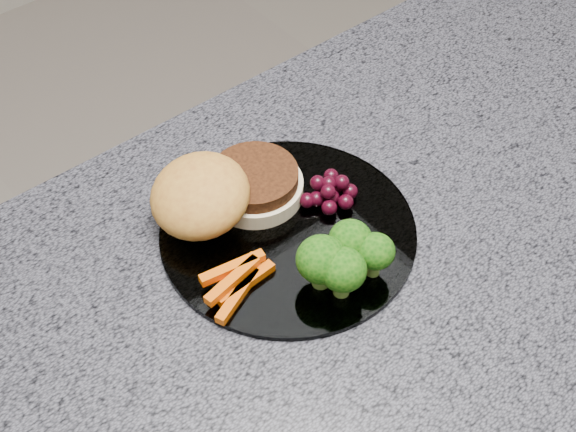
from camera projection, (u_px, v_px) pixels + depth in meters
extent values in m
cube|color=#50505B|center=(347.00, 287.00, 0.79)|extent=(1.20, 0.60, 0.04)
cylinder|color=white|center=(288.00, 231.00, 0.81)|extent=(0.26, 0.26, 0.01)
cylinder|color=beige|center=(255.00, 188.00, 0.83)|extent=(0.12, 0.12, 0.02)
cylinder|color=#44200D|center=(254.00, 177.00, 0.82)|extent=(0.11, 0.11, 0.02)
ellipsoid|color=#B6832D|center=(201.00, 200.00, 0.80)|extent=(0.12, 0.12, 0.06)
cube|color=#D95203|center=(233.00, 278.00, 0.76)|extent=(0.07, 0.02, 0.01)
cube|color=#D95203|center=(246.00, 283.00, 0.76)|extent=(0.07, 0.01, 0.01)
cube|color=#D95203|center=(238.00, 295.00, 0.75)|extent=(0.07, 0.04, 0.01)
cube|color=#D95203|center=(232.00, 268.00, 0.76)|extent=(0.07, 0.02, 0.01)
cube|color=#D95203|center=(232.00, 280.00, 0.75)|extent=(0.07, 0.02, 0.01)
cylinder|color=#5A802E|center=(321.00, 277.00, 0.76)|extent=(0.02, 0.02, 0.02)
ellipsoid|color=#0E3E08|center=(322.00, 259.00, 0.74)|extent=(0.05, 0.05, 0.04)
cylinder|color=#5A802E|center=(349.00, 256.00, 0.77)|extent=(0.01, 0.01, 0.02)
ellipsoid|color=#0E3E08|center=(350.00, 240.00, 0.76)|extent=(0.04, 0.04, 0.04)
cylinder|color=#5A802E|center=(342.00, 286.00, 0.75)|extent=(0.02, 0.02, 0.02)
ellipsoid|color=#0E3E08|center=(343.00, 270.00, 0.73)|extent=(0.04, 0.04, 0.04)
cylinder|color=#5A802E|center=(373.00, 266.00, 0.76)|extent=(0.01, 0.01, 0.02)
ellipsoid|color=#0E3E08|center=(375.00, 251.00, 0.75)|extent=(0.04, 0.04, 0.03)
sphere|color=black|center=(332.00, 197.00, 0.83)|extent=(0.02, 0.02, 0.02)
sphere|color=black|center=(336.00, 187.00, 0.84)|extent=(0.02, 0.02, 0.02)
sphere|color=black|center=(321.00, 186.00, 0.84)|extent=(0.02, 0.02, 0.02)
sphere|color=black|center=(316.00, 199.00, 0.83)|extent=(0.02, 0.02, 0.02)
sphere|color=black|center=(329.00, 208.00, 0.82)|extent=(0.02, 0.02, 0.02)
sphere|color=black|center=(346.00, 202.00, 0.82)|extent=(0.02, 0.02, 0.02)
sphere|color=black|center=(350.00, 191.00, 0.83)|extent=(0.02, 0.02, 0.02)
sphere|color=black|center=(331.00, 176.00, 0.85)|extent=(0.02, 0.02, 0.02)
sphere|color=black|center=(307.00, 200.00, 0.82)|extent=(0.02, 0.02, 0.02)
sphere|color=black|center=(329.00, 183.00, 0.82)|extent=(0.02, 0.02, 0.02)
sphere|color=black|center=(328.00, 192.00, 0.82)|extent=(0.02, 0.02, 0.02)
sphere|color=black|center=(342.00, 182.00, 0.82)|extent=(0.02, 0.02, 0.02)
sphere|color=black|center=(317.00, 183.00, 0.82)|extent=(0.02, 0.02, 0.02)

